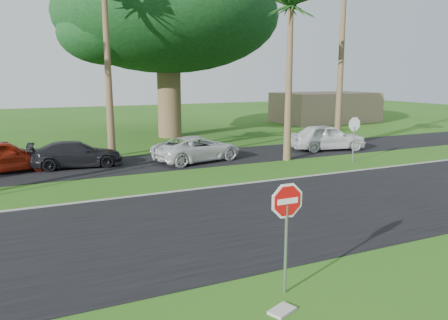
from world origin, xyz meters
name	(u,v)px	position (x,y,z in m)	size (l,w,h in m)	color
ground	(210,248)	(0.00, 0.00, 0.00)	(120.00, 120.00, 0.00)	#245515
road	(185,226)	(0.00, 2.00, 0.01)	(120.00, 8.00, 0.02)	black
parking_strip	(118,165)	(0.00, 12.50, 0.01)	(120.00, 5.00, 0.02)	black
curb	(151,194)	(0.00, 6.05, 0.03)	(120.00, 0.12, 0.06)	gray
stop_sign_near	(287,216)	(0.50, -3.00, 1.77)	(1.05, 0.07, 2.62)	gray
stop_sign_far	(354,130)	(12.00, 8.00, 1.77)	(1.05, 0.07, 2.62)	gray
palm_right_near	(291,9)	(9.00, 10.00, 8.19)	(5.00, 5.00, 9.50)	brown
canopy_tree	(167,18)	(6.00, 22.00, 8.95)	(16.50, 16.50, 13.12)	brown
building_far	(325,107)	(24.00, 26.00, 1.50)	(10.00, 6.00, 3.00)	gray
car_red	(2,156)	(-5.49, 13.15, 0.81)	(1.92, 4.78, 1.63)	maroon
car_dark	(76,155)	(-2.02, 12.96, 0.67)	(1.89, 4.65, 1.35)	black
car_minivan	(198,149)	(4.30, 11.81, 0.70)	(2.32, 5.04, 1.40)	silver
car_pickup	(327,137)	(13.21, 11.79, 0.82)	(1.94, 4.83, 1.65)	silver
utility_slab	(282,311)	(0.01, -3.66, 0.03)	(0.55, 0.35, 0.06)	#A8A79F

